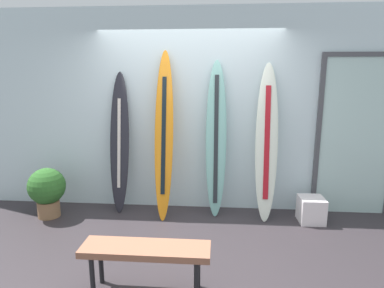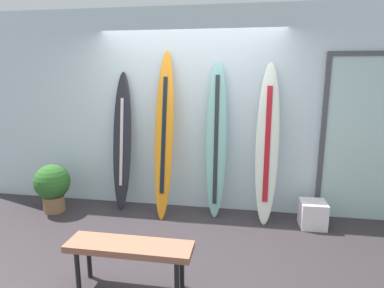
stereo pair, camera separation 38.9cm
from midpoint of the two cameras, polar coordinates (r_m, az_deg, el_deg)
ground at (r=3.91m, az=-0.30°, el=-17.78°), size 8.00×8.00×0.04m
wall_back at (r=4.70m, az=2.45°, el=5.69°), size 7.20×0.20×2.80m
surfboard_charcoal at (r=4.72m, az=-9.69°, el=0.14°), size 0.29×0.35×1.95m
surfboard_sunset at (r=4.41m, az=-2.33°, el=1.53°), size 0.25×0.53×2.23m
surfboard_seafoam at (r=4.43m, az=6.73°, el=0.49°), size 0.28×0.33×2.10m
surfboard_ivory at (r=4.40m, az=15.37°, el=-0.01°), size 0.32×0.48×2.07m
display_block_left at (r=4.63m, az=22.46°, el=-11.19°), size 0.33×0.33×0.34m
glass_door at (r=4.88m, az=29.54°, el=1.13°), size 1.05×0.06×2.20m
potted_plant at (r=4.98m, az=-20.94°, el=-6.65°), size 0.49×0.49×0.68m
bench at (r=3.09m, az=-7.07°, el=-17.75°), size 1.13×0.31×0.45m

